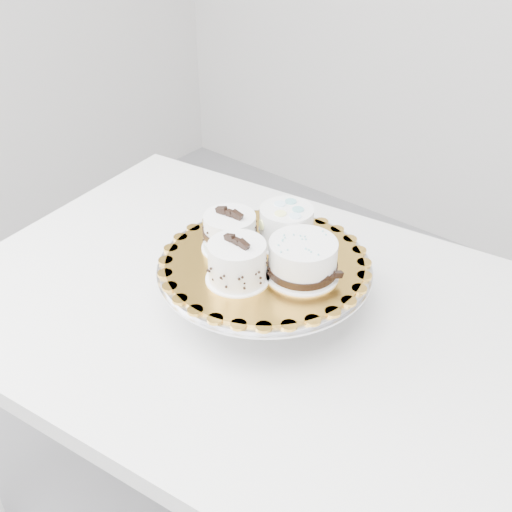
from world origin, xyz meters
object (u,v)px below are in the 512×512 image
Objects in this scene: cake_banded at (230,233)px; cake_stand at (264,278)px; table at (268,338)px; cake_dots at (286,225)px; cake_board at (265,262)px; cake_ribbon at (303,260)px; cake_swirl at (237,263)px.

cake_stand is at bearing 0.02° from cake_banded.
table is 0.24m from cake_dots.
table is 11.08× the size of cake_dots.
cake_ribbon is (0.08, 0.01, 0.03)m from cake_board.
table is 0.18m from cake_board.
cake_banded is 0.71× the size of cake_ribbon.
table is at bearing -64.10° from cake_dots.
cake_ribbon is (0.09, -0.07, -0.01)m from cake_dots.
cake_board is 2.39× the size of cake_ribbon.
table is 12.53× the size of cake_banded.
table is 3.43× the size of cake_stand.
cake_swirl is (-0.00, -0.08, 0.07)m from cake_stand.
cake_board reaches higher than table.
cake_board is at bearing 92.12° from cake_swirl.
cake_swirl is at bearing -47.70° from cake_banded.
cake_swirl reaches higher than cake_stand.
cake_dots is at bearing 96.16° from cake_stand.
table is 8.90× the size of cake_ribbon.
cake_stand is at bearing 0.00° from cake_board.
cake_dots reaches higher than cake_stand.
cake_dots is 0.80× the size of cake_ribbon.
table is 0.15m from cake_stand.
cake_swirl is at bearing -74.37° from cake_dots.
cake_banded is at bearing -173.45° from cake_stand.
cake_banded reaches higher than cake_stand.
cake_swirl reaches higher than table.
cake_stand is at bearing -154.15° from cake_ribbon.
cake_stand is (-0.01, -0.00, 0.15)m from table.
cake_swirl is (-0.01, -0.08, 0.22)m from table.
cake_banded is 0.88× the size of cake_dots.
cake_stand is at bearing 92.12° from cake_swirl.
cake_board is 2.97× the size of cake_dots.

